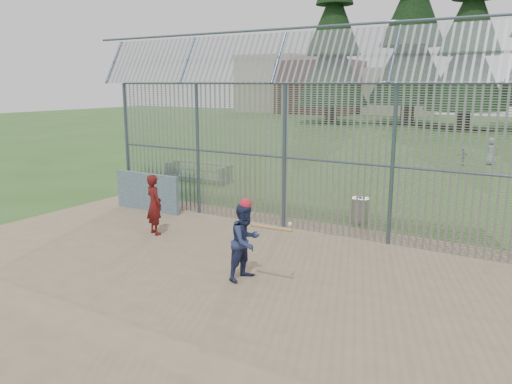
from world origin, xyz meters
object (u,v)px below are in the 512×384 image
Objects in this scene: dugout_wall at (147,192)px; trash_can at (360,210)px; bleacher at (198,171)px; batter at (246,242)px; onlooker at (154,204)px.

dugout_wall reaches higher than trash_can.
bleacher is at bearing 161.25° from trash_can.
batter is (5.76, -3.21, 0.20)m from dugout_wall.
bleacher is (-8.02, 2.72, 0.03)m from trash_can.
batter reaches higher than trash_can.
onlooker reaches higher than batter.
dugout_wall is 6.64m from trash_can.
onlooker is (-3.78, 1.40, 0.01)m from batter.
batter is at bearing -29.16° from dugout_wall.
trash_can is at bearing 18.77° from dugout_wall.
batter is at bearing -95.67° from trash_can.
dugout_wall is at bearing -161.23° from trash_can.
onlooker is (1.97, -1.81, 0.21)m from dugout_wall.
dugout_wall is 5.16m from bleacher.
onlooker is at bearing 79.18° from batter.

